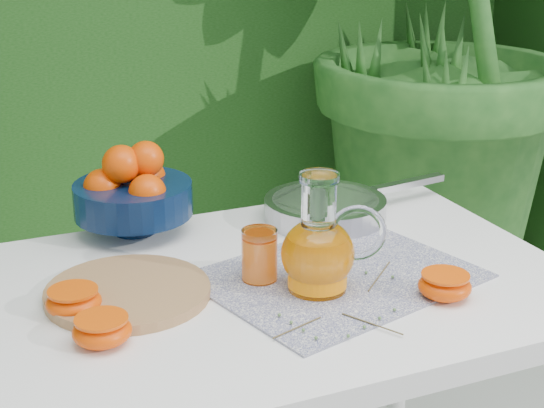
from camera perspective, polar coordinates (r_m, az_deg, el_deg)
name	(u,v)px	position (r m, az deg, el deg)	size (l,w,h in m)	color
potted_plant_right	(412,20)	(2.87, 9.55, 12.32)	(1.97, 1.97, 1.97)	#21591E
white_table	(277,322)	(1.46, 0.31, -8.06)	(1.00, 0.70, 0.75)	white
placemat	(337,276)	(1.44, 4.49, -4.95)	(0.44, 0.34, 0.00)	#0C1048
cutting_board	(128,292)	(1.38, -9.84, -5.96)	(0.27, 0.27, 0.02)	#A77F4B
fruit_bowl	(132,191)	(1.62, -9.56, 0.85)	(0.28, 0.28, 0.18)	black
juice_pitcher	(319,250)	(1.36, 3.26, -3.18)	(0.18, 0.16, 0.20)	white
juice_tumbler	(260,256)	(1.40, -0.86, -3.58)	(0.07, 0.07, 0.09)	white
saute_pan	(327,208)	(1.68, 3.77, -0.24)	(0.44, 0.28, 0.05)	#ADADB1
orange_halves	(212,305)	(1.30, -4.10, -6.90)	(0.65, 0.27, 0.04)	#DF5F02
thyme_sprigs	(352,306)	(1.33, 5.53, -6.95)	(0.30, 0.24, 0.01)	brown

